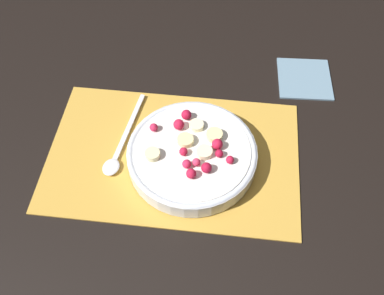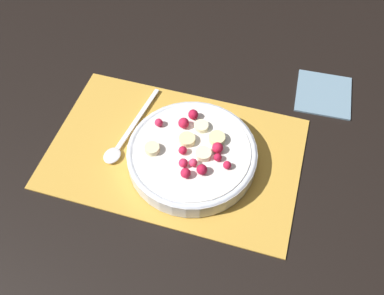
# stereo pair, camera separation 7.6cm
# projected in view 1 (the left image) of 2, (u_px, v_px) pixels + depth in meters

# --- Properties ---
(ground_plane) EXTENTS (3.00, 3.00, 0.00)m
(ground_plane) POSITION_uv_depth(u_px,v_px,m) (173.00, 156.00, 0.81)
(ground_plane) COLOR black
(placemat) EXTENTS (0.47, 0.30, 0.01)m
(placemat) POSITION_uv_depth(u_px,v_px,m) (173.00, 155.00, 0.81)
(placemat) COLOR gold
(placemat) RESTS_ON ground_plane
(fruit_bowl) EXTENTS (0.24, 0.24, 0.05)m
(fruit_bowl) POSITION_uv_depth(u_px,v_px,m) (192.00, 154.00, 0.78)
(fruit_bowl) COLOR silver
(fruit_bowl) RESTS_ON placemat
(spoon) EXTENTS (0.05, 0.20, 0.01)m
(spoon) POSITION_uv_depth(u_px,v_px,m) (119.00, 150.00, 0.81)
(spoon) COLOR silver
(spoon) RESTS_ON placemat
(napkin) EXTENTS (0.12, 0.13, 0.01)m
(napkin) POSITION_uv_depth(u_px,v_px,m) (305.00, 78.00, 0.92)
(napkin) COLOR slate
(napkin) RESTS_ON ground_plane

